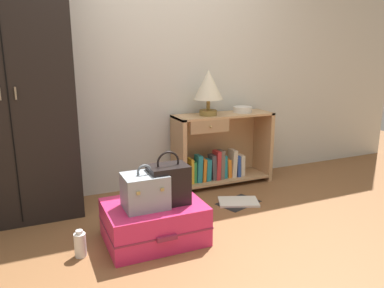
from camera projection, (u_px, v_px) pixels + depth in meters
ground_plane at (215, 257)px, 2.46m from camera, size 9.00×9.00×0.00m
back_wall at (143, 54)px, 3.48m from camera, size 6.40×0.10×2.60m
wardrobe at (9, 90)px, 2.83m from camera, size 0.93×0.47×2.06m
bookshelf at (220, 152)px, 3.78m from camera, size 1.00×0.35×0.72m
table_lamp at (208, 87)px, 3.54m from camera, size 0.28×0.28×0.43m
bowl at (243, 110)px, 3.77m from camera, size 0.19×0.19×0.06m
suitcase_large at (154, 222)px, 2.66m from camera, size 0.69×0.54×0.28m
train_case at (145, 191)px, 2.53m from camera, size 0.29×0.25×0.31m
handbag at (168, 184)px, 2.60m from camera, size 0.27×0.19×0.38m
bottle at (80, 244)px, 2.45m from camera, size 0.08×0.08×0.19m
open_book_on_floor at (238, 202)px, 3.34m from camera, size 0.42×0.35×0.02m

